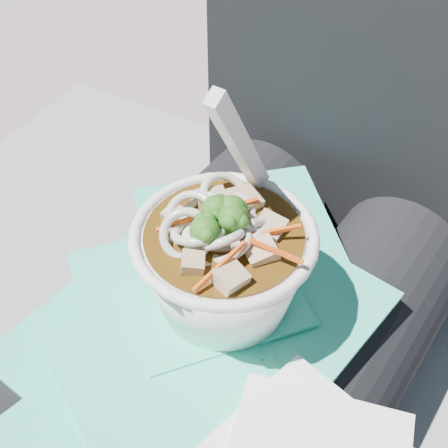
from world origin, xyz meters
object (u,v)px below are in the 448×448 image
Objects in this scene: lap at (214,365)px; plastic_bag at (194,324)px; person_body at (269,282)px; udon_bowl at (224,257)px; stone_ledge at (279,405)px.

lap is 0.08m from plastic_bag.
person_body reaches higher than plastic_bag.
lap is 0.10m from person_body.
lap is at bearing 70.59° from plastic_bag.
udon_bowl is at bearing -88.17° from person_body.
person_body is 0.12m from plastic_bag.
plastic_bag is 2.12× the size of udon_bowl.
person_body is (0.00, 0.09, 0.03)m from lap.
stone_ledge is 1.01× the size of person_body.
stone_ledge is 0.33m from person_body.
udon_bowl reaches higher than stone_ledge.
lap is 1.17× the size of plastic_bag.
plastic_bag is (-0.01, -0.17, 0.37)m from stone_ledge.
udon_bowl is (0.00, -0.08, 0.11)m from person_body.
stone_ledge is 0.46m from udon_bowl.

